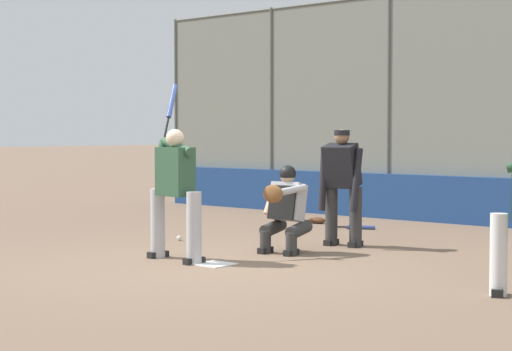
# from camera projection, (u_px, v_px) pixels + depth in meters

# --- Properties ---
(ground_plane) EXTENTS (160.00, 160.00, 0.00)m
(ground_plane) POSITION_uv_depth(u_px,v_px,m) (214.00, 265.00, 10.45)
(ground_plane) COLOR #7A604C
(home_plate_marker) EXTENTS (0.43, 0.43, 0.01)m
(home_plate_marker) POSITION_uv_depth(u_px,v_px,m) (214.00, 264.00, 10.45)
(home_plate_marker) COLOR white
(home_plate_marker) RESTS_ON ground_plane
(backstop_fence) EXTENTS (14.37, 0.08, 4.23)m
(backstop_fence) POSITION_uv_depth(u_px,v_px,m) (458.00, 100.00, 15.18)
(backstop_fence) COLOR #515651
(backstop_fence) RESTS_ON ground_plane
(padding_wall) EXTENTS (14.01, 0.18, 0.84)m
(padding_wall) POSITION_uv_depth(u_px,v_px,m) (454.00, 200.00, 15.19)
(padding_wall) COLOR navy
(padding_wall) RESTS_ON ground_plane
(batter_at_plate) EXTENTS (1.01, 0.73, 2.26)m
(batter_at_plate) POSITION_uv_depth(u_px,v_px,m) (175.00, 189.00, 10.75)
(batter_at_plate) COLOR #B7B7BC
(batter_at_plate) RESTS_ON ground_plane
(catcher_behind_plate) EXTENTS (0.65, 0.76, 1.18)m
(catcher_behind_plate) POSITION_uv_depth(u_px,v_px,m) (285.00, 208.00, 11.45)
(catcher_behind_plate) COLOR #333333
(catcher_behind_plate) RESTS_ON ground_plane
(umpire_home) EXTENTS (0.67, 0.45, 1.66)m
(umpire_home) POSITION_uv_depth(u_px,v_px,m) (342.00, 184.00, 12.10)
(umpire_home) COLOR #333333
(umpire_home) RESTS_ON ground_plane
(spare_bat_by_padding) EXTENTS (0.76, 0.43, 0.07)m
(spare_bat_by_padding) POSITION_uv_depth(u_px,v_px,m) (357.00, 227.00, 14.31)
(spare_bat_by_padding) COLOR black
(spare_bat_by_padding) RESTS_ON ground_plane
(fielding_glove_on_dirt) EXTENTS (0.32, 0.24, 0.11)m
(fielding_glove_on_dirt) POSITION_uv_depth(u_px,v_px,m) (317.00, 220.00, 15.22)
(fielding_glove_on_dirt) COLOR #56331E
(fielding_glove_on_dirt) RESTS_ON ground_plane
(baseball_loose) EXTENTS (0.07, 0.07, 0.07)m
(baseball_loose) POSITION_uv_depth(u_px,v_px,m) (179.00, 238.00, 12.81)
(baseball_loose) COLOR white
(baseball_loose) RESTS_ON ground_plane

